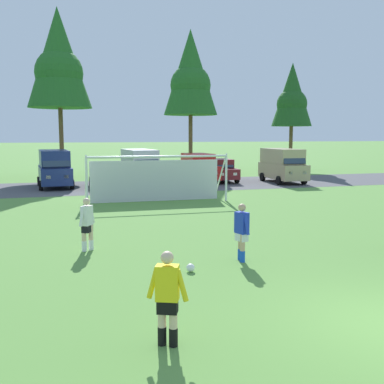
# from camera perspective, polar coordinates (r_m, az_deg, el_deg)

# --- Properties ---
(ground_plane) EXTENTS (400.00, 400.00, 0.00)m
(ground_plane) POSITION_cam_1_polar(r_m,az_deg,el_deg) (22.70, -0.73, -1.77)
(ground_plane) COLOR #598C3D
(parking_lot_strip) EXTENTS (52.00, 8.40, 0.01)m
(parking_lot_strip) POSITION_cam_1_polar(r_m,az_deg,el_deg) (32.01, -5.33, 0.84)
(parking_lot_strip) COLOR #4C4C51
(parking_lot_strip) RESTS_ON ground
(soccer_ball) EXTENTS (0.22, 0.22, 0.22)m
(soccer_ball) POSITION_cam_1_polar(r_m,az_deg,el_deg) (11.91, -0.18, -9.54)
(soccer_ball) COLOR white
(soccer_ball) RESTS_ON ground
(soccer_goal) EXTENTS (7.45, 2.06, 2.57)m
(soccer_goal) POSITION_cam_1_polar(r_m,az_deg,el_deg) (24.13, -4.51, 1.84)
(soccer_goal) COLOR white
(soccer_goal) RESTS_ON ground
(referee) EXTENTS (0.68, 0.44, 1.64)m
(referee) POSITION_cam_1_polar(r_m,az_deg,el_deg) (7.77, -3.12, -13.31)
(referee) COLOR beige
(referee) RESTS_ON ground
(player_striker_near) EXTENTS (0.35, 0.75, 1.64)m
(player_striker_near) POSITION_cam_1_polar(r_m,az_deg,el_deg) (12.81, 6.29, -5.09)
(player_striker_near) COLOR tan
(player_striker_near) RESTS_ON ground
(player_midfield_center) EXTENTS (0.54, 0.62, 1.64)m
(player_midfield_center) POSITION_cam_1_polar(r_m,az_deg,el_deg) (14.23, -13.11, -4.00)
(player_midfield_center) COLOR beige
(player_midfield_center) RESTS_ON ground
(parked_car_slot_far_left) EXTENTS (2.47, 4.94, 2.52)m
(parked_car_slot_far_left) POSITION_cam_1_polar(r_m,az_deg,el_deg) (32.04, -16.97, 2.96)
(parked_car_slot_far_left) COLOR navy
(parked_car_slot_far_left) RESTS_ON ground
(parked_car_slot_left) EXTENTS (2.06, 4.21, 1.72)m
(parked_car_slot_left) POSITION_cam_1_polar(r_m,az_deg,el_deg) (31.09, -10.85, 2.17)
(parked_car_slot_left) COLOR #194C2D
(parked_car_slot_left) RESTS_ON ground
(parked_car_slot_center_left) EXTENTS (2.48, 4.94, 2.52)m
(parked_car_slot_center_left) POSITION_cam_1_polar(r_m,az_deg,el_deg) (32.38, -6.60, 3.27)
(parked_car_slot_center_left) COLOR #B2B2BC
(parked_car_slot_center_left) RESTS_ON ground
(parked_car_slot_center) EXTENTS (2.27, 4.67, 2.16)m
(parked_car_slot_center) POSITION_cam_1_polar(r_m,az_deg,el_deg) (33.89, 0.82, 3.10)
(parked_car_slot_center) COLOR red
(parked_car_slot_center) RESTS_ON ground
(parked_car_slot_center_right) EXTENTS (2.20, 4.28, 1.72)m
(parked_car_slot_center_right) POSITION_cam_1_polar(r_m,az_deg,el_deg) (34.47, 3.57, 2.77)
(parked_car_slot_center_right) COLOR maroon
(parked_car_slot_center_right) RESTS_ON ground
(parked_car_slot_right) EXTENTS (2.32, 4.86, 2.52)m
(parked_car_slot_right) POSITION_cam_1_polar(r_m,az_deg,el_deg) (34.51, 11.36, 3.42)
(parked_car_slot_right) COLOR tan
(parked_car_slot_right) RESTS_ON ground
(tree_mid_left) EXTENTS (5.19, 5.19, 13.84)m
(tree_mid_left) POSITION_cam_1_polar(r_m,az_deg,el_deg) (39.80, -16.49, 15.58)
(tree_mid_left) COLOR brown
(tree_mid_left) RESTS_ON ground
(tree_center_back) EXTENTS (4.79, 4.79, 12.77)m
(tree_center_back) POSITION_cam_1_polar(r_m,az_deg,el_deg) (41.26, -0.19, 14.52)
(tree_center_back) COLOR brown
(tree_center_back) RESTS_ON ground
(tree_mid_right) EXTENTS (3.97, 3.97, 10.59)m
(tree_mid_right) POSITION_cam_1_polar(r_m,az_deg,el_deg) (46.59, 12.52, 11.65)
(tree_mid_right) COLOR brown
(tree_mid_right) RESTS_ON ground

